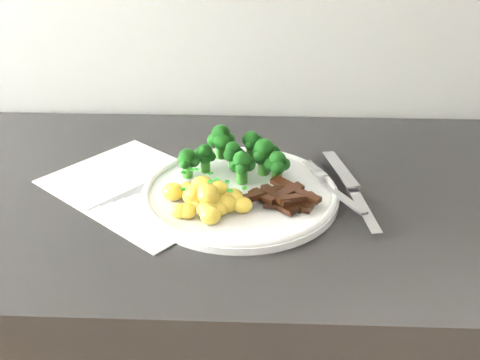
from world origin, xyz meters
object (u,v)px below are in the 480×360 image
at_px(potatoes, 208,199).
at_px(beef_strips, 284,198).
at_px(recipe_paper, 143,188).
at_px(knife, 356,199).
at_px(broccoli, 239,153).
at_px(fork, 334,189).
at_px(plate, 240,193).

xyz_separation_m(potatoes, beef_strips, (0.11, 0.02, -0.01)).
relative_size(recipe_paper, knife, 1.48).
xyz_separation_m(broccoli, fork, (0.14, -0.06, -0.03)).
bearing_deg(plate, potatoes, -131.12).
relative_size(plate, beef_strips, 2.61).
distance_m(beef_strips, fork, 0.08).
bearing_deg(recipe_paper, knife, -5.60).
relative_size(plate, fork, 1.80).
bearing_deg(potatoes, fork, 14.61).
bearing_deg(fork, recipe_paper, 175.60).
xyz_separation_m(broccoli, knife, (0.17, -0.07, -0.04)).
xyz_separation_m(beef_strips, knife, (0.11, 0.02, -0.01)).
height_order(plate, beef_strips, beef_strips).
bearing_deg(plate, fork, -0.88).
bearing_deg(knife, fork, 163.76).
distance_m(fork, knife, 0.03).
xyz_separation_m(broccoli, potatoes, (-0.04, -0.11, -0.02)).
distance_m(broccoli, knife, 0.19).
height_order(beef_strips, knife, beef_strips).
height_order(broccoli, knife, broccoli).
relative_size(beef_strips, knife, 0.47).
xyz_separation_m(recipe_paper, plate, (0.15, -0.02, 0.01)).
bearing_deg(recipe_paper, potatoes, -33.24).
xyz_separation_m(broccoli, beef_strips, (0.07, -0.09, -0.02)).
bearing_deg(broccoli, recipe_paper, -165.55).
bearing_deg(broccoli, knife, -21.70).
height_order(potatoes, fork, potatoes).
xyz_separation_m(recipe_paper, broccoli, (0.15, 0.04, 0.04)).
distance_m(broccoli, potatoes, 0.12).
bearing_deg(fork, broccoli, 157.14).
bearing_deg(broccoli, beef_strips, -53.87).
height_order(plate, knife, knife).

